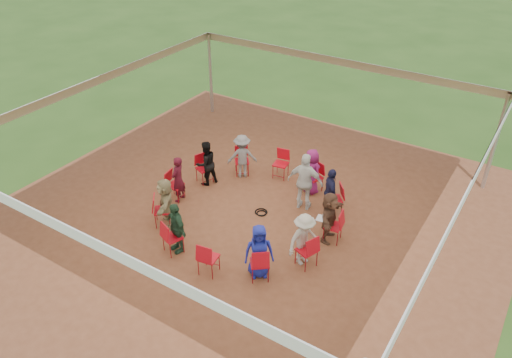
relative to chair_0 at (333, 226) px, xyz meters
The scene contains 28 objects.
ground 2.35m from the chair_0, behind, with size 80.00×80.00×0.00m, color #284B17.
dirt_patch 2.35m from the chair_0, behind, with size 13.00×13.00×0.00m, color brown.
tent 3.00m from the chair_0, behind, with size 10.33×10.33×3.00m.
chair_0 is the anchor object (origin of this frame).
chair_1 1.19m from the chair_0, 113.95° to the left, with size 0.42×0.44×0.90m, color red, non-canonical shape.
chair_2 2.30m from the chair_0, 128.95° to the left, with size 0.42×0.44×0.90m, color red, non-canonical shape.
chair_3 3.26m from the chair_0, 143.95° to the left, with size 0.42×0.44×0.90m, color red, non-canonical shape.
chair_4 3.99m from the chair_0, 158.95° to the left, with size 0.42×0.44×0.90m, color red, non-canonical shape.
chair_5 4.45m from the chair_0, behind, with size 0.42×0.44×0.90m, color red, non-canonical shape.
chair_6 4.61m from the chair_0, behind, with size 0.42×0.44×0.90m, color red, non-canonical shape.
chair_7 4.45m from the chair_0, 156.05° to the right, with size 0.42×0.44×0.90m, color red, non-canonical shape.
chair_8 3.99m from the chair_0, 141.05° to the right, with size 0.42×0.44×0.90m, color red, non-canonical shape.
chair_9 3.26m from the chair_0, 126.05° to the right, with size 0.42×0.44×0.90m, color red, non-canonical shape.
chair_10 2.30m from the chair_0, 111.05° to the right, with size 0.42×0.44×0.90m, color red, non-canonical shape.
chair_11 1.19m from the chair_0, 96.05° to the right, with size 0.42×0.44×0.90m, color red, non-canonical shape.
person_seated_0 0.28m from the chair_0, behind, with size 1.28×0.48×1.38m, color brown.
person_seated_1 1.19m from the chair_0, 119.65° to the left, with size 0.81×0.42×1.38m, color #1E1F45.
person_seated_2 2.26m from the chair_0, 131.60° to the left, with size 0.68×0.38×1.38m, color #7E1859.
person_seated_3 3.90m from the chair_0, 159.83° to the left, with size 0.89×0.44×1.38m, color slate.
person_seated_4 4.34m from the chair_0, behind, with size 0.67×0.39×1.38m, color black.
person_seated_5 4.50m from the chair_0, behind, with size 0.50×0.33×1.38m, color #430C19.
person_seated_6 4.34m from the chair_0, 156.46° to the right, with size 1.28×0.48×1.38m, color #988C61.
person_seated_7 3.90m from the chair_0, 141.93° to the right, with size 0.81×0.42×1.38m, color #264A32.
person_seated_8 2.26m from the chair_0, 113.70° to the right, with size 0.68×0.38×1.38m, color #182295.
person_seated_9 1.19m from the chair_0, 101.75° to the right, with size 0.89×0.44×1.38m, color #B0AB9C.
standing_person 1.60m from the chair_0, 145.53° to the left, with size 0.99×0.51×1.69m, color silver.
cable_coil 2.17m from the chair_0, behind, with size 0.42×0.42×0.03m.
laptop 0.35m from the chair_0, behind, with size 0.27×0.32×0.20m.
Camera 1 is at (5.99, -9.05, 8.15)m, focal length 35.00 mm.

